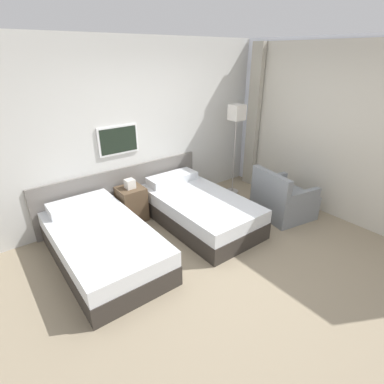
% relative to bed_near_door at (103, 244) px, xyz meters
% --- Properties ---
extents(ground_plane, '(16.00, 16.00, 0.00)m').
position_rel_bed_near_door_xyz_m(ground_plane, '(1.26, -1.01, -0.24)').
color(ground_plane, gray).
extents(wall_headboard, '(10.00, 0.10, 2.70)m').
position_rel_bed_near_door_xyz_m(wall_headboard, '(1.23, 1.02, 1.06)').
color(wall_headboard, silver).
rests_on(wall_headboard, ground_plane).
extents(wall_window, '(0.21, 4.50, 2.70)m').
position_rel_bed_near_door_xyz_m(wall_window, '(3.52, -1.15, 1.10)').
color(wall_window, white).
rests_on(wall_window, ground_plane).
extents(bed_near_door, '(1.07, 1.94, 0.59)m').
position_rel_bed_near_door_xyz_m(bed_near_door, '(0.00, 0.00, 0.00)').
color(bed_near_door, '#332D28').
rests_on(bed_near_door, ground_plane).
extents(bed_near_window, '(1.07, 1.94, 0.59)m').
position_rel_bed_near_door_xyz_m(bed_near_window, '(1.56, 0.00, 0.00)').
color(bed_near_window, '#332D28').
rests_on(bed_near_window, ground_plane).
extents(nightstand, '(0.39, 0.39, 0.70)m').
position_rel_bed_near_door_xyz_m(nightstand, '(0.78, 0.72, 0.05)').
color(nightstand, brown).
rests_on(nightstand, ground_plane).
extents(floor_lamp, '(0.24, 0.24, 1.65)m').
position_rel_bed_near_door_xyz_m(floor_lamp, '(2.82, 0.51, 1.14)').
color(floor_lamp, '#9E9993').
rests_on(floor_lamp, ground_plane).
extents(armchair, '(0.89, 0.93, 0.80)m').
position_rel_bed_near_door_xyz_m(armchair, '(2.81, -0.65, 0.02)').
color(armchair, gray).
rests_on(armchair, ground_plane).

